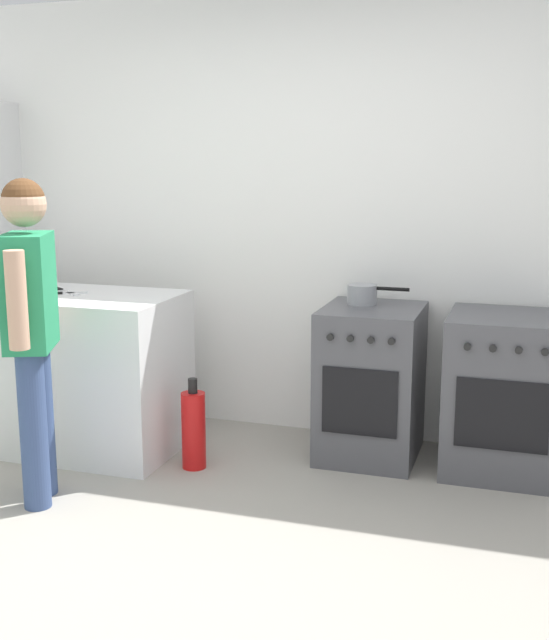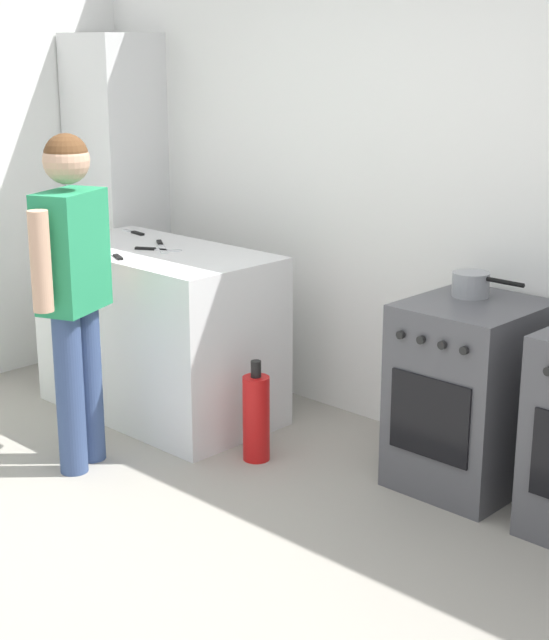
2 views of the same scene
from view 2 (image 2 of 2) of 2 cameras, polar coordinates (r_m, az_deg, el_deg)
ground_plane at (r=3.80m, az=-7.42°, el=-15.10°), size 8.00×8.00×0.00m
back_wall at (r=4.76m, az=10.70°, el=7.80°), size 6.00×0.10×2.60m
counter_unit at (r=5.28m, az=-6.72°, el=-0.70°), size 1.30×0.70×0.90m
oven_left at (r=4.48m, az=11.25°, el=-4.28°), size 0.53×0.62×0.85m
pot at (r=4.45m, az=11.39°, el=2.05°), size 0.35×0.17×0.11m
knife_paring at (r=5.63m, az=-8.12°, el=5.06°), size 0.21×0.06×0.01m
knife_utility at (r=5.16m, az=-6.91°, el=4.11°), size 0.23×0.16×0.01m
knife_carving at (r=5.23m, az=-6.60°, el=4.28°), size 0.29×0.21×0.01m
knife_chef at (r=5.07m, az=-9.32°, el=3.81°), size 0.30×0.15×0.01m
person at (r=4.53m, az=-11.65°, el=2.50°), size 0.31×0.53×1.56m
fire_extinguisher at (r=4.71m, az=-1.07°, el=-5.67°), size 0.13×0.13×0.50m
larder_cabinet at (r=6.18m, az=-9.11°, el=6.86°), size 0.48×0.44×2.00m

